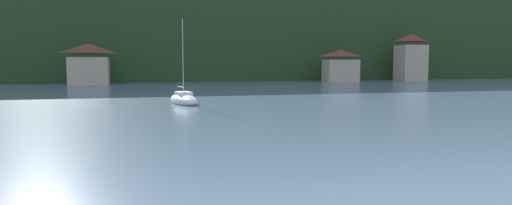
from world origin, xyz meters
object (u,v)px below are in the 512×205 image
at_px(shore_building_westcentral, 89,65).
at_px(shore_building_eastcentral, 411,58).
at_px(shore_building_central, 341,66).
at_px(sailboat_far_1, 184,100).

xyz_separation_m(shore_building_westcentral, shore_building_eastcentral, (61.50, -0.08, 1.17)).
distance_m(shore_building_central, shore_building_eastcentral, 15.46).
distance_m(shore_building_westcentral, shore_building_eastcentral, 61.51).
xyz_separation_m(shore_building_eastcentral, sailboat_far_1, (-48.94, -38.29, -4.25)).
bearing_deg(shore_building_westcentral, shore_building_central, -0.48).
bearing_deg(shore_building_eastcentral, shore_building_westcentral, 179.93).
bearing_deg(shore_building_westcentral, shore_building_eastcentral, -0.07).
bearing_deg(shore_building_eastcentral, sailboat_far_1, -141.96).
xyz_separation_m(shore_building_central, sailboat_far_1, (-33.56, -37.98, -2.68)).
bearing_deg(sailboat_far_1, shore_building_westcentral, -172.55).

